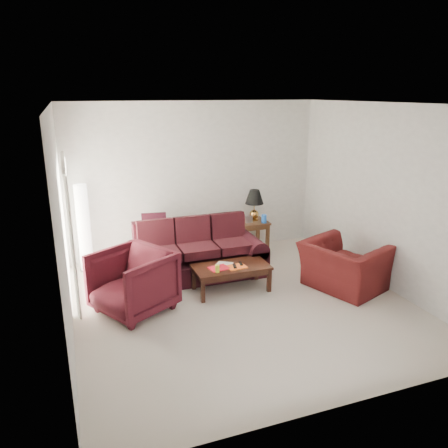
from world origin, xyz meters
The scene contains 19 objects.
floor centered at (0.00, 0.00, 0.00)m, with size 5.00×5.00×0.00m, color beige.
blinds centered at (-2.42, 1.30, 1.08)m, with size 0.10×2.00×2.16m, color silver.
sofa centered at (-0.37, 1.25, 0.49)m, with size 2.40×1.04×0.98m, color black, non-canonical shape.
throw_pillow centered at (-0.93, 2.13, 0.77)m, with size 0.45×0.13×0.45m, color black.
end_table centered at (1.09, 2.15, 0.32)m, with size 0.58×0.58×0.63m, color #50351B, non-canonical shape.
table_lamp centered at (1.14, 2.19, 0.95)m, with size 0.38×0.38×0.63m, color #AF7E36, non-canonical shape.
clock centered at (0.97, 2.05, 0.71)m, with size 0.14×0.05×0.14m, color silver.
blue_canister centered at (1.25, 1.95, 0.72)m, with size 0.10×0.10×0.17m, color #1A50AC.
picture_frame centered at (0.93, 2.29, 0.72)m, with size 0.14×0.02×0.17m, color white.
floor_lamp centered at (-2.19, 2.20, 0.82)m, with size 0.27×0.27×1.63m, color white, non-canonical shape.
armchair_left centered at (-1.62, 0.33, 0.47)m, with size 1.01×1.03×0.94m, color #3F0E17.
armchair_right centered at (1.78, -0.05, 0.40)m, with size 1.22×1.06×0.79m, color #440F10.
coffee_table centered at (0.00, 0.51, 0.22)m, with size 1.24×0.62×0.43m, color black, non-canonical shape.
magazine_red centered at (-0.23, 0.46, 0.44)m, with size 0.31×0.23×0.02m, color red.
magazine_white centered at (-0.08, 0.60, 0.44)m, with size 0.25×0.19×0.01m, color silver.
magazine_orange centered at (0.06, 0.42, 0.44)m, with size 0.30×0.23×0.02m, color orange.
remote_a centered at (0.03, 0.42, 0.46)m, with size 0.05×0.17×0.02m, color black.
remote_b centered at (0.16, 0.49, 0.46)m, with size 0.04×0.15×0.02m, color black.
yellow_glass centered at (-0.30, 0.34, 0.49)m, with size 0.07×0.07×0.12m, color #ECF436.
Camera 1 is at (-2.36, -5.67, 3.15)m, focal length 35.00 mm.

